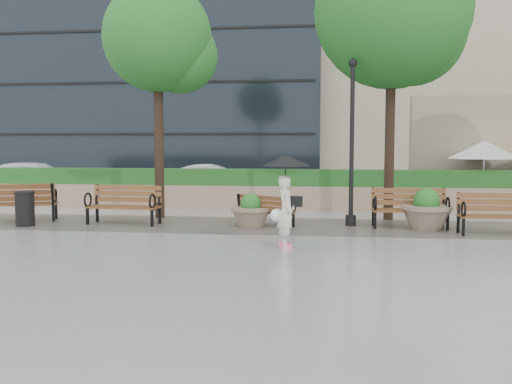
# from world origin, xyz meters

# --- Properties ---
(ground) EXTENTS (100.00, 100.00, 0.00)m
(ground) POSITION_xyz_m (0.00, 0.00, 0.00)
(ground) COLOR gray
(ground) RESTS_ON ground
(cobble_strip) EXTENTS (28.00, 3.20, 0.01)m
(cobble_strip) POSITION_xyz_m (0.00, 3.00, 0.01)
(cobble_strip) COLOR #383330
(cobble_strip) RESTS_ON ground
(hedge_wall) EXTENTS (24.00, 0.80, 1.35)m
(hedge_wall) POSITION_xyz_m (0.00, 7.00, 0.66)
(hedge_wall) COLOR #977A62
(hedge_wall) RESTS_ON ground
(asphalt_street) EXTENTS (40.00, 7.00, 0.00)m
(asphalt_street) POSITION_xyz_m (0.00, 11.00, 0.00)
(asphalt_street) COLOR black
(asphalt_street) RESTS_ON ground
(bldg_stone) EXTENTS (18.00, 10.00, 20.00)m
(bldg_stone) POSITION_xyz_m (10.00, 23.00, 10.00)
(bldg_stone) COLOR tan
(bldg_stone) RESTS_ON ground
(bench_0) EXTENTS (2.18, 1.42, 1.10)m
(bench_0) POSITION_xyz_m (-7.38, 2.93, 0.33)
(bench_0) COLOR brown
(bench_0) RESTS_ON ground
(bench_1) EXTENTS (2.06, 0.97, 1.07)m
(bench_1) POSITION_xyz_m (-4.20, 2.76, 0.32)
(bench_1) COLOR brown
(bench_1) RESTS_ON ground
(bench_2) EXTENTS (1.67, 1.33, 0.85)m
(bench_2) POSITION_xyz_m (-0.28, 2.95, 0.25)
(bench_2) COLOR brown
(bench_2) RESTS_ON ground
(bench_3) EXTENTS (1.96, 0.81, 1.04)m
(bench_3) POSITION_xyz_m (3.54, 3.02, 0.31)
(bench_3) COLOR brown
(bench_3) RESTS_ON ground
(bench_4) EXTENTS (1.91, 0.78, 1.02)m
(bench_4) POSITION_xyz_m (5.54, 2.10, 0.30)
(bench_4) COLOR brown
(bench_4) RESTS_ON ground
(planter_left) EXTENTS (1.07, 1.07, 0.90)m
(planter_left) POSITION_xyz_m (-0.66, 2.80, 0.35)
(planter_left) COLOR #7F6B56
(planter_left) RESTS_ON ground
(planter_right) EXTENTS (1.28, 1.28, 1.08)m
(planter_right) POSITION_xyz_m (3.95, 2.89, 0.42)
(planter_right) COLOR #7F6B56
(planter_right) RESTS_ON ground
(trash_bin) EXTENTS (0.54, 0.54, 0.90)m
(trash_bin) POSITION_xyz_m (-6.74, 2.10, 0.45)
(trash_bin) COLOR black
(trash_bin) RESTS_ON ground
(lamppost) EXTENTS (0.28, 0.28, 4.49)m
(lamppost) POSITION_xyz_m (2.02, 3.22, 1.99)
(lamppost) COLOR black
(lamppost) RESTS_ON ground
(tree_0) EXTENTS (3.31, 3.19, 6.92)m
(tree_0) POSITION_xyz_m (-3.45, 4.26, 5.18)
(tree_0) COLOR black
(tree_0) RESTS_ON ground
(tree_1) EXTENTS (4.44, 4.44, 8.23)m
(tree_1) POSITION_xyz_m (3.31, 4.72, 5.86)
(tree_1) COLOR black
(tree_1) RESTS_ON ground
(patio_umb_white) EXTENTS (2.50, 2.50, 2.30)m
(patio_umb_white) POSITION_xyz_m (6.83, 8.53, 1.99)
(patio_umb_white) COLOR black
(patio_umb_white) RESTS_ON ground
(car_left) EXTENTS (5.11, 2.48, 1.43)m
(car_left) POSITION_xyz_m (-10.54, 9.89, 0.72)
(car_left) COLOR silver
(car_left) RESTS_ON ground
(car_right) EXTENTS (4.33, 1.95, 1.38)m
(car_right) POSITION_xyz_m (-3.15, 10.11, 0.69)
(car_right) COLOR silver
(car_right) RESTS_ON ground
(pedestrian) EXTENTS (1.09, 1.09, 1.99)m
(pedestrian) POSITION_xyz_m (0.48, -0.12, 1.21)
(pedestrian) COLOR beige
(pedestrian) RESTS_ON ground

